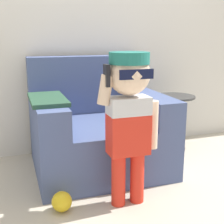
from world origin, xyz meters
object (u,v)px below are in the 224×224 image
object	(u,v)px
person_child	(129,106)
toy_ball	(62,202)
armchair	(97,130)
side_table	(174,117)

from	to	relation	value
person_child	toy_ball	distance (m)	0.75
armchair	side_table	world-z (taller)	armchair
side_table	armchair	bearing A→B (deg)	-168.93
armchair	toy_ball	xyz separation A→B (m)	(-0.42, -0.62, -0.26)
armchair	toy_ball	distance (m)	0.79
person_child	side_table	size ratio (longest dim) A/B	1.86
armchair	toy_ball	world-z (taller)	armchair
person_child	toy_ball	size ratio (longest dim) A/B	7.67
toy_ball	side_table	bearing A→B (deg)	32.43
person_child	toy_ball	xyz separation A→B (m)	(-0.44, 0.03, -0.60)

